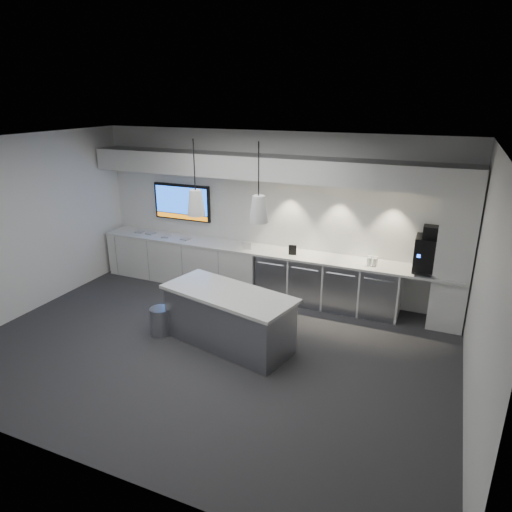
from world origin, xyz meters
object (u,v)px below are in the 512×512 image
at_px(bin, 160,321).
at_px(coffee_machine, 428,253).
at_px(wall_tv, 182,202).
at_px(island, 229,318).

bearing_deg(bin, coffee_machine, 29.36).
relative_size(wall_tv, island, 0.58).
bearing_deg(coffee_machine, wall_tv, 176.26).
height_order(wall_tv, bin, wall_tv).
bearing_deg(wall_tv, island, -45.97).
distance_m(wall_tv, island, 3.24).
height_order(island, coffee_machine, coffee_machine).
relative_size(bin, coffee_machine, 0.59).
relative_size(wall_tv, coffee_machine, 1.66).
distance_m(island, coffee_machine, 3.34).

